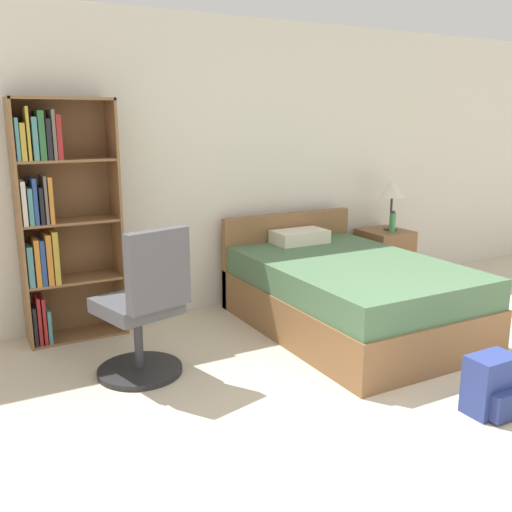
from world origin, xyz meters
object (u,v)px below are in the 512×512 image
at_px(bed, 345,293).
at_px(nightstand, 384,259).
at_px(table_lamp, 392,190).
at_px(backpack_blue, 492,386).
at_px(bookshelf, 55,217).
at_px(water_bottle, 392,222).
at_px(office_chair, 144,312).

height_order(bed, nightstand, bed).
relative_size(bed, nightstand, 3.37).
height_order(table_lamp, backpack_blue, table_lamp).
distance_m(bookshelf, nightstand, 3.28).
bearing_deg(table_lamp, bookshelf, 177.77).
relative_size(bed, water_bottle, 9.39).
relative_size(bookshelf, water_bottle, 8.61).
height_order(bookshelf, nightstand, bookshelf).
xyz_separation_m(bookshelf, backpack_blue, (2.01, -2.48, -0.82)).
distance_m(bookshelf, backpack_blue, 3.30).
xyz_separation_m(table_lamp, water_bottle, (-0.08, -0.12, -0.31)).
height_order(nightstand, backpack_blue, nightstand).
relative_size(bookshelf, office_chair, 1.78).
relative_size(bookshelf, nightstand, 3.09).
xyz_separation_m(bed, table_lamp, (1.14, 0.76, 0.72)).
distance_m(bed, office_chair, 1.79).
height_order(bookshelf, table_lamp, bookshelf).
height_order(office_chair, table_lamp, table_lamp).
bearing_deg(bookshelf, backpack_blue, -50.88).
distance_m(bookshelf, office_chair, 1.20).
distance_m(bookshelf, bed, 2.41).
bearing_deg(water_bottle, bookshelf, 175.65).
bearing_deg(bed, office_chair, -175.96).
height_order(bed, office_chair, office_chair).
distance_m(bed, water_bottle, 1.31).
bearing_deg(bed, water_bottle, 31.33).
height_order(nightstand, table_lamp, table_lamp).
xyz_separation_m(bed, office_chair, (-1.77, -0.13, 0.16)).
relative_size(bed, office_chair, 1.94).
height_order(bookshelf, bed, bookshelf).
height_order(bed, backpack_blue, bed).
bearing_deg(bookshelf, table_lamp, -2.23).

